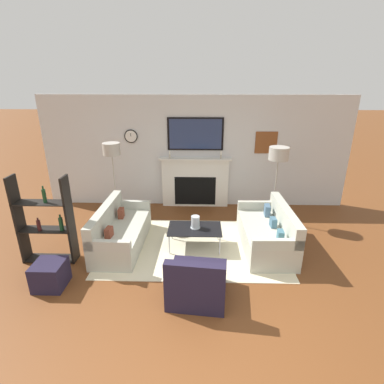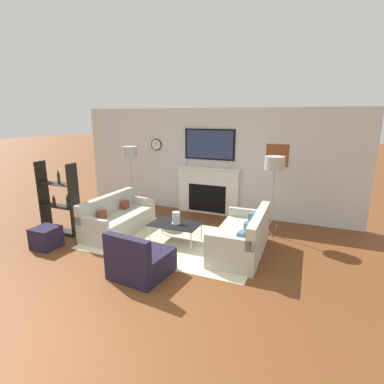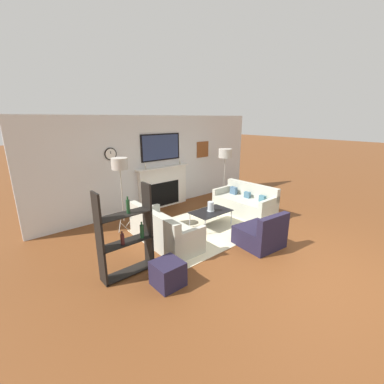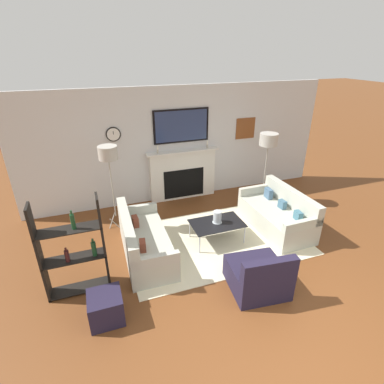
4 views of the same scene
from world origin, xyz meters
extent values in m
plane|color=brown|center=(0.00, 0.00, 0.00)|extent=(60.00, 60.00, 0.00)
cube|color=silver|center=(0.00, 4.85, 1.35)|extent=(7.42, 0.07, 2.70)
cube|color=silver|center=(0.00, 4.74, 0.60)|extent=(1.63, 0.16, 1.20)
cube|color=black|center=(0.00, 4.65, 0.42)|extent=(1.01, 0.01, 0.72)
cube|color=silver|center=(0.00, 4.72, 1.22)|extent=(1.75, 0.22, 0.04)
cylinder|color=#B2AD9E|center=(-0.61, 4.69, 1.29)|extent=(0.04, 0.04, 0.10)
cylinder|color=white|center=(-0.61, 4.69, 1.38)|extent=(0.03, 0.03, 0.09)
cylinder|color=#B2AD9E|center=(0.61, 4.69, 1.29)|extent=(0.04, 0.04, 0.10)
cylinder|color=white|center=(0.61, 4.69, 1.38)|extent=(0.03, 0.03, 0.09)
cube|color=black|center=(0.00, 4.81, 1.81)|extent=(1.33, 0.04, 0.78)
cube|color=navy|center=(0.00, 4.79, 1.81)|extent=(1.24, 0.01, 0.70)
cylinder|color=black|center=(-1.54, 4.80, 1.74)|extent=(0.32, 0.02, 0.32)
cylinder|color=silver|center=(-1.54, 4.79, 1.74)|extent=(0.27, 0.00, 0.27)
cube|color=black|center=(-1.54, 4.79, 1.78)|extent=(0.01, 0.00, 0.07)
cube|color=brown|center=(1.68, 4.81, 1.61)|extent=(0.52, 0.02, 0.52)
cube|color=beige|center=(0.00, 2.72, 0.01)|extent=(3.42, 2.20, 0.01)
cube|color=#B7B9A8|center=(-1.36, 2.72, 0.20)|extent=(0.81, 1.80, 0.41)
cube|color=#B7B9A8|center=(-1.66, 2.73, 0.60)|extent=(0.20, 1.79, 0.39)
cube|color=#B6B9AB|center=(-1.34, 3.57, 0.50)|extent=(0.77, 0.12, 0.18)
cube|color=#B8B7A8|center=(-1.38, 1.88, 0.50)|extent=(0.77, 0.12, 0.18)
cube|color=brown|center=(-1.46, 3.12, 0.50)|extent=(0.11, 0.20, 0.19)
cube|color=brown|center=(-1.48, 2.33, 0.50)|extent=(0.12, 0.19, 0.18)
cube|color=#B7B9A8|center=(1.36, 2.72, 0.22)|extent=(0.87, 1.71, 0.44)
cube|color=#B7B9A8|center=(1.70, 2.73, 0.63)|extent=(0.20, 1.69, 0.38)
cube|color=#B7BEAC|center=(1.38, 1.93, 0.53)|extent=(0.84, 0.12, 0.18)
cube|color=#B8B6A4|center=(1.34, 3.52, 0.53)|extent=(0.84, 0.12, 0.18)
cube|color=#3D697B|center=(1.50, 2.23, 0.53)|extent=(0.12, 0.19, 0.18)
cube|color=#406479|center=(1.48, 2.73, 0.53)|extent=(0.11, 0.18, 0.17)
cube|color=#45627D|center=(1.47, 3.22, 0.55)|extent=(0.11, 0.23, 0.22)
cube|color=#211C32|center=(0.09, 1.33, 0.20)|extent=(0.91, 0.92, 0.40)
cube|color=#211C32|center=(0.06, 0.99, 0.59)|extent=(0.83, 0.23, 0.38)
cube|color=black|center=(0.03, 2.71, 0.39)|extent=(1.00, 0.63, 0.02)
cylinder|color=#B7B7BC|center=(-0.43, 2.44, 0.19)|extent=(0.02, 0.02, 0.38)
cylinder|color=#B7B7BC|center=(0.49, 2.44, 0.19)|extent=(0.02, 0.02, 0.38)
cylinder|color=#B7B7BC|center=(-0.43, 2.99, 0.19)|extent=(0.02, 0.02, 0.38)
cylinder|color=#B7B7BC|center=(0.49, 2.99, 0.19)|extent=(0.02, 0.02, 0.38)
cylinder|color=silver|center=(0.04, 2.74, 0.51)|extent=(0.16, 0.16, 0.24)
cylinder|color=silver|center=(0.04, 2.74, 0.46)|extent=(0.09, 0.09, 0.13)
cylinder|color=silver|center=(0.04, 2.74, 0.40)|extent=(0.18, 0.18, 0.01)
cylinder|color=#9E998E|center=(-1.65, 3.89, 0.14)|extent=(0.09, 0.23, 0.29)
cylinder|color=#9E998E|center=(-1.84, 3.93, 0.14)|extent=(0.17, 0.19, 0.29)
cylinder|color=#9E998E|center=(-1.78, 3.75, 0.14)|extent=(0.23, 0.07, 0.29)
cylinder|color=#9E998E|center=(-1.76, 3.86, 0.89)|extent=(0.02, 0.02, 1.24)
cylinder|color=#B2ADA3|center=(-1.76, 3.86, 1.65)|extent=(0.36, 0.36, 0.26)
cylinder|color=#9E998E|center=(1.86, 3.89, 0.13)|extent=(0.09, 0.23, 0.27)
cylinder|color=#9E998E|center=(1.68, 3.93, 0.13)|extent=(0.17, 0.19, 0.27)
cylinder|color=#9E998E|center=(1.73, 3.75, 0.13)|extent=(0.23, 0.07, 0.27)
cylinder|color=#9E998E|center=(1.76, 3.86, 0.84)|extent=(0.02, 0.02, 1.17)
cylinder|color=#B2ADA3|center=(1.76, 3.86, 1.57)|extent=(0.41, 0.41, 0.27)
cube|color=black|center=(-2.96, 2.20, 0.78)|extent=(0.04, 0.28, 1.57)
cube|color=black|center=(-2.08, 2.20, 0.78)|extent=(0.04, 0.28, 1.57)
cube|color=black|center=(-2.52, 2.20, 0.03)|extent=(0.92, 0.28, 0.02)
cube|color=black|center=(-2.52, 2.20, 0.60)|extent=(0.92, 0.28, 0.01)
cube|color=black|center=(-2.52, 2.20, 1.10)|extent=(0.92, 0.28, 0.02)
cylinder|color=#194223|center=(-2.44, 2.19, 1.23)|extent=(0.06, 0.06, 0.23)
cylinder|color=#194223|center=(-2.44, 2.19, 1.37)|extent=(0.03, 0.03, 0.06)
cylinder|color=#3D1919|center=(-2.61, 2.15, 0.70)|extent=(0.06, 0.06, 0.19)
cylinder|color=#3D1919|center=(-2.61, 2.15, 0.82)|extent=(0.03, 0.03, 0.05)
cylinder|color=#194223|center=(-2.23, 2.17, 0.73)|extent=(0.07, 0.07, 0.23)
cylinder|color=#194223|center=(-2.23, 2.17, 0.87)|extent=(0.03, 0.03, 0.06)
cube|color=#211C32|center=(-2.18, 1.48, 0.21)|extent=(0.45, 0.45, 0.42)
camera|label=1|loc=(0.11, -2.31, 3.03)|focal=28.00mm
camera|label=2|loc=(2.54, -2.42, 2.52)|focal=28.00mm
camera|label=3|loc=(-4.25, -1.51, 2.64)|focal=24.00mm
camera|label=4|loc=(-2.08, -1.75, 3.41)|focal=28.00mm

